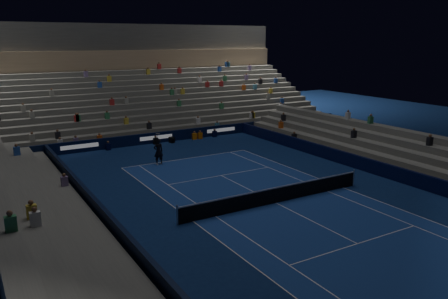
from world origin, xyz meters
TOP-DOWN VIEW (x-y plane):
  - ground at (0.00, 0.00)m, footprint 90.00×90.00m
  - court_surface at (0.00, 0.00)m, footprint 10.97×23.77m
  - sponsor_barrier_far at (0.00, 18.50)m, footprint 44.00×0.25m
  - sponsor_barrier_east at (9.70, 0.00)m, footprint 0.25×37.00m
  - sponsor_barrier_west at (-9.70, 0.00)m, footprint 0.25×37.00m
  - grandstand_main at (0.00, 27.90)m, footprint 44.00×15.20m
  - grandstand_east at (13.17, 0.00)m, footprint 5.00×37.00m
  - grandstand_west at (-13.17, 0.00)m, footprint 5.00×37.00m
  - tennis_net at (0.00, 0.00)m, footprint 12.90×0.10m
  - tennis_player at (-2.66, 11.42)m, footprint 0.76×0.51m
  - broadcast_camera at (1.34, 17.82)m, footprint 0.48×0.88m

SIDE VIEW (x-z plane):
  - ground at x=0.00m, z-range 0.00..0.00m
  - court_surface at x=0.00m, z-range 0.00..0.01m
  - broadcast_camera at x=1.34m, z-range 0.01..0.55m
  - sponsor_barrier_far at x=0.00m, z-range 0.00..1.00m
  - sponsor_barrier_east at x=9.70m, z-range 0.00..1.00m
  - sponsor_barrier_west at x=-9.70m, z-range 0.00..1.00m
  - tennis_net at x=0.00m, z-range -0.05..1.05m
  - grandstand_east at x=13.17m, z-range -0.33..2.17m
  - grandstand_west at x=-13.17m, z-range -0.33..2.17m
  - tennis_player at x=-2.66m, z-range 0.00..2.06m
  - grandstand_main at x=0.00m, z-range -2.22..8.98m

